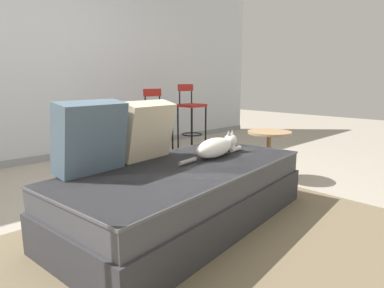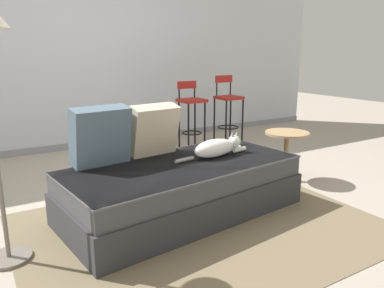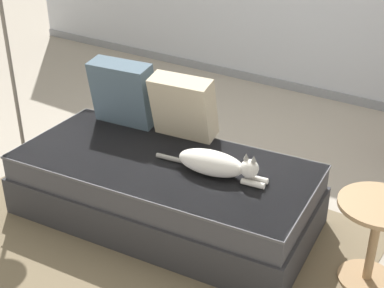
{
  "view_description": "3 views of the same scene",
  "coord_description": "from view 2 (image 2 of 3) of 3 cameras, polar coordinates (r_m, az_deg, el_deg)",
  "views": [
    {
      "loc": [
        -1.5,
        -2.01,
        1.01
      ],
      "look_at": [
        0.15,
        -0.3,
        0.55
      ],
      "focal_mm": 30.0,
      "sensor_mm": 36.0,
      "label": 1
    },
    {
      "loc": [
        -1.41,
        -2.92,
        1.3
      ],
      "look_at": [
        0.15,
        -0.3,
        0.55
      ],
      "focal_mm": 35.0,
      "sensor_mm": 36.0,
      "label": 2
    },
    {
      "loc": [
        1.83,
        -2.71,
        2.05
      ],
      "look_at": [
        0.15,
        -0.3,
        0.55
      ],
      "focal_mm": 50.0,
      "sensor_mm": 36.0,
      "label": 3
    }
  ],
  "objects": [
    {
      "name": "side_table",
      "position": [
        3.93,
        14.15,
        -0.76
      ],
      "size": [
        0.44,
        0.44,
        0.52
      ],
      "color": "tan",
      "rests_on": "ground"
    },
    {
      "name": "throw_pillow_middle",
      "position": [
        3.22,
        -5.92,
        2.17
      ],
      "size": [
        0.45,
        0.29,
        0.45
      ],
      "color": "beige",
      "rests_on": "couch"
    },
    {
      "name": "bar_stool_near_window",
      "position": [
        5.04,
        -0.12,
        5.37
      ],
      "size": [
        0.32,
        0.32,
        0.92
      ],
      "color": "black",
      "rests_on": "ground"
    },
    {
      "name": "couch",
      "position": [
        3.08,
        -1.45,
        -6.7
      ],
      "size": [
        2.02,
        1.13,
        0.43
      ],
      "color": "#353539",
      "rests_on": "ground"
    },
    {
      "name": "wall_back_panel",
      "position": [
        5.36,
        -16.0,
        13.35
      ],
      "size": [
        8.0,
        0.1,
        2.6
      ],
      "primitive_type": "cube",
      "color": "silver",
      "rests_on": "ground"
    },
    {
      "name": "cat",
      "position": [
        3.21,
        3.81,
        -0.52
      ],
      "size": [
        0.75,
        0.23,
        0.19
      ],
      "color": "white",
      "rests_on": "couch"
    },
    {
      "name": "bar_stool_by_doorway",
      "position": [
        5.38,
        5.5,
        5.8
      ],
      "size": [
        0.32,
        0.32,
        0.97
      ],
      "color": "black",
      "rests_on": "ground"
    },
    {
      "name": "area_rug",
      "position": [
        2.93,
        1.53,
        -12.4
      ],
      "size": [
        2.63,
        2.01,
        0.01
      ],
      "primitive_type": "cube",
      "color": "#75664C",
      "rests_on": "ground"
    },
    {
      "name": "ground_plane",
      "position": [
        3.49,
        -4.69,
        -8.05
      ],
      "size": [
        16.0,
        16.0,
        0.0
      ],
      "primitive_type": "plane",
      "color": "#A89E8E",
      "rests_on": "ground"
    },
    {
      "name": "wall_baseboard_trim",
      "position": [
        5.45,
        -14.97,
        0.07
      ],
      "size": [
        8.0,
        0.02,
        0.09
      ],
      "primitive_type": "cube",
      "color": "gray",
      "rests_on": "ground"
    },
    {
      "name": "throw_pillow_corner",
      "position": [
        3.0,
        -13.77,
        1.2
      ],
      "size": [
        0.47,
        0.28,
        0.47
      ],
      "color": "#4C6070",
      "rests_on": "couch"
    }
  ]
}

